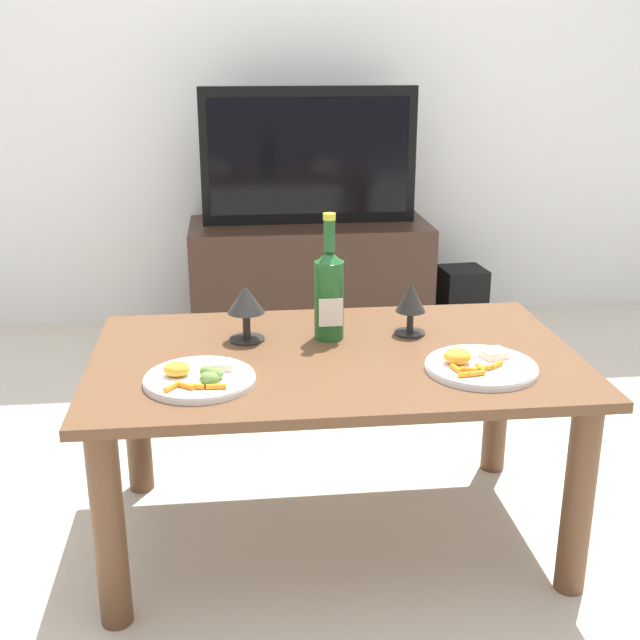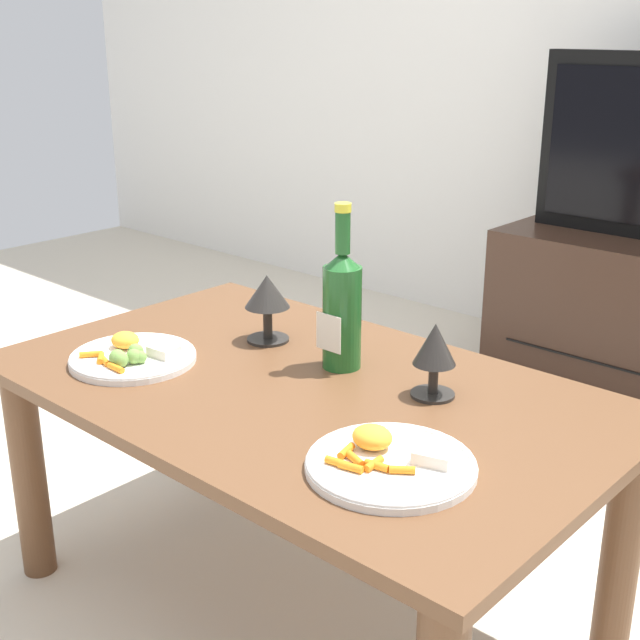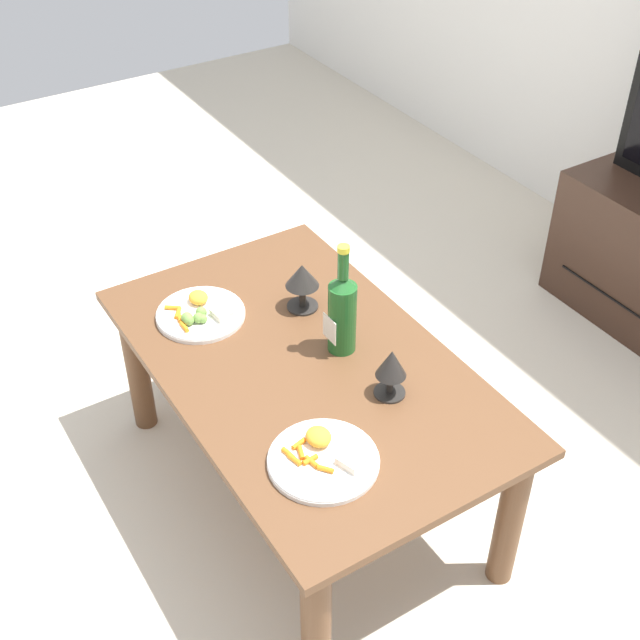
{
  "view_description": "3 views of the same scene",
  "coord_description": "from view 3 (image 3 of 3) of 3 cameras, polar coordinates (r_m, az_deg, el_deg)",
  "views": [
    {
      "loc": [
        -0.24,
        -1.82,
        1.21
      ],
      "look_at": [
        -0.03,
        0.02,
        0.58
      ],
      "focal_mm": 45.46,
      "sensor_mm": 36.0,
      "label": 1
    },
    {
      "loc": [
        1.0,
        -1.05,
        1.13
      ],
      "look_at": [
        -0.03,
        0.08,
        0.6
      ],
      "focal_mm": 47.69,
      "sensor_mm": 36.0,
      "label": 2
    },
    {
      "loc": [
        1.44,
        -0.85,
        1.96
      ],
      "look_at": [
        -0.04,
        0.07,
        0.58
      ],
      "focal_mm": 47.87,
      "sensor_mm": 36.0,
      "label": 3
    }
  ],
  "objects": [
    {
      "name": "dining_table",
      "position": [
        2.28,
        -1.0,
        -4.6
      ],
      "size": [
        1.17,
        0.71,
        0.5
      ],
      "color": "brown",
      "rests_on": "ground_plane"
    },
    {
      "name": "wine_bottle",
      "position": [
        2.19,
        1.51,
        0.63
      ],
      "size": [
        0.08,
        0.08,
        0.32
      ],
      "color": "#1E5923",
      "rests_on": "dining_table"
    },
    {
      "name": "goblet_right",
      "position": [
        2.08,
        4.79,
        -3.09
      ],
      "size": [
        0.08,
        0.08,
        0.14
      ],
      "color": "black",
      "rests_on": "dining_table"
    },
    {
      "name": "ground_plane",
      "position": [
        2.58,
        -0.9,
        -11.34
      ],
      "size": [
        6.4,
        6.4,
        0.0
      ],
      "primitive_type": "plane",
      "color": "beige"
    },
    {
      "name": "goblet_left",
      "position": [
        2.35,
        -1.2,
        2.8
      ],
      "size": [
        0.09,
        0.09,
        0.14
      ],
      "color": "black",
      "rests_on": "dining_table"
    },
    {
      "name": "dinner_plate_left",
      "position": [
        2.38,
        -8.01,
        0.46
      ],
      "size": [
        0.25,
        0.25,
        0.04
      ],
      "color": "white",
      "rests_on": "dining_table"
    },
    {
      "name": "dinner_plate_right",
      "position": [
        1.96,
        0.22,
        -9.21
      ],
      "size": [
        0.26,
        0.26,
        0.05
      ],
      "color": "white",
      "rests_on": "dining_table"
    }
  ]
}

